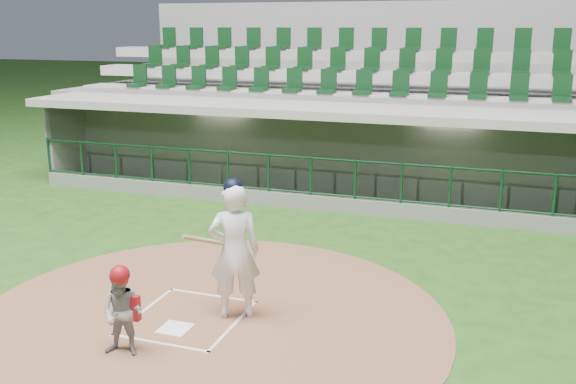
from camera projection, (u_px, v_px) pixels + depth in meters
name	position (u px, v px, depth m)	size (l,w,h in m)	color
ground	(197.00, 310.00, 9.90)	(120.00, 120.00, 0.00)	#1F4714
dirt_circle	(209.00, 318.00, 9.62)	(7.20, 7.20, 0.01)	brown
home_plate	(175.00, 329.00, 9.25)	(0.43, 0.43, 0.02)	white
batter_box_chalk	(188.00, 317.00, 9.62)	(1.55, 1.80, 0.01)	white
dugout_structure	(333.00, 155.00, 16.82)	(16.40, 3.70, 3.00)	gray
seating_deck	(359.00, 122.00, 19.51)	(17.00, 6.72, 5.15)	slate
batter	(234.00, 250.00, 9.42)	(0.98, 1.02, 2.14)	white
catcher	(123.00, 311.00, 8.42)	(0.63, 0.52, 1.26)	gray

